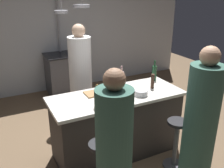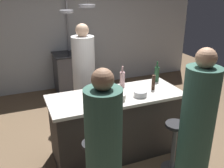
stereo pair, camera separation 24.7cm
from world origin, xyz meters
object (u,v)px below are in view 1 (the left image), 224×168
(mixing_bowl_ceramic, at_px, (122,97))
(cutting_board, at_px, (97,93))
(pepper_mill, at_px, (153,81))
(wine_bottle_amber, at_px, (97,99))
(wine_bottle_rose, at_px, (121,79))
(chef, at_px, (81,81))
(bar_stool_left, at_px, (101,167))
(wine_glass_near_left_guest, at_px, (115,87))
(stove_range, at_px, (65,74))
(guest_right, at_px, (200,128))
(mixing_bowl_steel, at_px, (141,93))
(bar_stool_right, at_px, (176,142))
(guest_left, at_px, (114,157))
(wine_glass_near_right_guest, at_px, (103,95))
(wine_bottle_green, at_px, (154,73))

(mixing_bowl_ceramic, bearing_deg, cutting_board, 121.14)
(pepper_mill, distance_m, wine_bottle_amber, 0.94)
(wine_bottle_rose, bearing_deg, chef, 115.39)
(bar_stool_left, height_order, wine_bottle_amber, wine_bottle_amber)
(wine_glass_near_left_guest, bearing_deg, pepper_mill, -4.37)
(stove_range, distance_m, guest_right, 3.49)
(chef, distance_m, mixing_bowl_steel, 1.21)
(stove_range, height_order, wine_bottle_rose, wine_bottle_rose)
(wine_glass_near_left_guest, bearing_deg, guest_right, -62.17)
(wine_bottle_amber, bearing_deg, bar_stool_right, -24.15)
(bar_stool_left, relative_size, guest_left, 0.42)
(cutting_board, relative_size, wine_glass_near_right_guest, 2.19)
(stove_range, distance_m, bar_stool_left, 3.12)
(cutting_board, relative_size, wine_bottle_rose, 1.04)
(chef, relative_size, wine_glass_near_right_guest, 11.77)
(chef, bearing_deg, cutting_board, -94.51)
(stove_range, bearing_deg, guest_right, -81.62)
(guest_right, relative_size, wine_bottle_amber, 5.96)
(wine_bottle_rose, relative_size, wine_glass_near_left_guest, 2.11)
(bar_stool_left, height_order, guest_left, guest_left)
(stove_range, height_order, wine_glass_near_right_guest, wine_glass_near_right_guest)
(chef, distance_m, wine_glass_near_left_guest, 0.97)
(wine_bottle_rose, bearing_deg, guest_left, -121.49)
(bar_stool_left, xyz_separation_m, wine_bottle_green, (1.29, 0.86, 0.64))
(bar_stool_right, relative_size, mixing_bowl_ceramic, 4.57)
(chef, relative_size, wine_bottle_rose, 5.58)
(guest_right, relative_size, wine_bottle_green, 5.51)
(pepper_mill, xyz_separation_m, mixing_bowl_steel, (-0.28, -0.14, -0.07))
(chef, xyz_separation_m, wine_glass_near_left_guest, (0.13, -0.94, 0.21))
(chef, height_order, wine_glass_near_right_guest, chef)
(wine_bottle_rose, relative_size, wine_glass_near_right_guest, 2.11)
(guest_left, xyz_separation_m, wine_glass_near_right_guest, (0.28, 0.84, 0.25))
(wine_glass_near_left_guest, relative_size, wine_glass_near_right_guest, 1.00)
(wine_glass_near_right_guest, distance_m, mixing_bowl_ceramic, 0.25)
(pepper_mill, relative_size, mixing_bowl_ceramic, 1.41)
(wine_glass_near_left_guest, distance_m, mixing_bowl_steel, 0.36)
(wine_bottle_amber, bearing_deg, wine_bottle_green, 21.66)
(wine_bottle_rose, height_order, wine_glass_near_left_guest, wine_bottle_rose)
(bar_stool_left, height_order, mixing_bowl_ceramic, mixing_bowl_ceramic)
(chef, height_order, mixing_bowl_ceramic, chef)
(guest_left, distance_m, wine_bottle_amber, 0.82)
(chef, xyz_separation_m, wine_bottle_green, (0.92, -0.72, 0.22))
(chef, relative_size, bar_stool_right, 2.53)
(stove_range, distance_m, wine_bottle_green, 2.41)
(wine_bottle_rose, bearing_deg, mixing_bowl_steel, -78.24)
(stove_range, bearing_deg, chef, -96.18)
(cutting_board, bearing_deg, chef, 85.49)
(mixing_bowl_ceramic, bearing_deg, wine_bottle_green, 27.58)
(chef, bearing_deg, wine_glass_near_left_guest, -81.90)
(wine_bottle_amber, relative_size, wine_glass_near_right_guest, 1.96)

